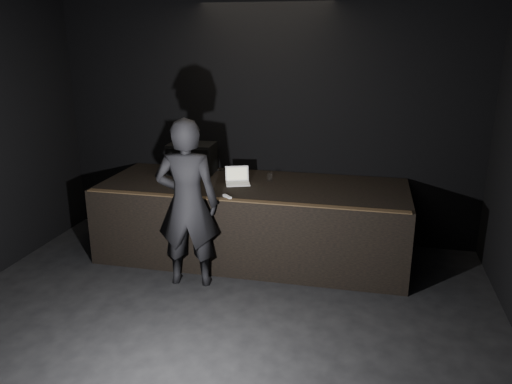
{
  "coord_description": "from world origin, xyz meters",
  "views": [
    {
      "loc": [
        1.43,
        -3.39,
        2.83
      ],
      "look_at": [
        0.14,
        2.3,
        1.03
      ],
      "focal_mm": 35.0,
      "sensor_mm": 36.0,
      "label": 1
    }
  ],
  "objects": [
    {
      "name": "stage_monitor",
      "position": [
        -0.98,
        3.12,
        1.21
      ],
      "size": [
        0.65,
        0.49,
        0.42
      ],
      "rotation": [
        0.0,
        0.0,
        0.04
      ],
      "color": "black",
      "rests_on": "stage_riser"
    },
    {
      "name": "stage_riser",
      "position": [
        0.0,
        2.73,
        0.5
      ],
      "size": [
        4.0,
        1.5,
        1.0
      ],
      "primitive_type": "cube",
      "color": "black",
      "rests_on": "ground"
    },
    {
      "name": "riser_lip",
      "position": [
        0.0,
        2.02,
        1.01
      ],
      "size": [
        3.92,
        0.1,
        0.01
      ],
      "primitive_type": "cube",
      "color": "brown",
      "rests_on": "stage_riser"
    },
    {
      "name": "plastic_cup",
      "position": [
        0.18,
        2.97,
        1.05
      ],
      "size": [
        0.08,
        0.08,
        0.1
      ],
      "primitive_type": "cylinder",
      "color": "white",
      "rests_on": "stage_riser"
    },
    {
      "name": "ground",
      "position": [
        0.0,
        0.0,
        0.0
      ],
      "size": [
        7.0,
        7.0,
        0.0
      ],
      "primitive_type": "plane",
      "color": "black",
      "rests_on": "ground"
    },
    {
      "name": "laptop",
      "position": [
        -0.21,
        2.74,
        1.06
      ],
      "size": [
        0.38,
        0.36,
        0.21
      ],
      "rotation": [
        0.0,
        0.0,
        0.34
      ],
      "color": "white",
      "rests_on": "stage_riser"
    },
    {
      "name": "cable",
      "position": [
        -0.95,
        3.17,
        1.01
      ],
      "size": [
        0.77,
        0.4,
        0.02
      ],
      "primitive_type": "cylinder",
      "rotation": [
        0.0,
        1.57,
        0.47
      ],
      "color": "black",
      "rests_on": "stage_riser"
    },
    {
      "name": "person",
      "position": [
        -0.56,
        1.78,
        1.0
      ],
      "size": [
        0.79,
        0.58,
        2.0
      ],
      "primitive_type": "imported",
      "rotation": [
        0.0,
        0.0,
        3.28
      ],
      "color": "black",
      "rests_on": "ground"
    },
    {
      "name": "room_walls",
      "position": [
        0.0,
        0.0,
        2.02
      ],
      "size": [
        6.1,
        7.1,
        3.52
      ],
      "color": "black",
      "rests_on": "ground"
    },
    {
      "name": "wii_remote",
      "position": [
        -0.17,
        2.09,
        1.01
      ],
      "size": [
        0.14,
        0.14,
        0.03
      ],
      "primitive_type": "cube",
      "rotation": [
        0.0,
        0.0,
        0.76
      ],
      "color": "white",
      "rests_on": "stage_riser"
    },
    {
      "name": "beer_can",
      "position": [
        -0.71,
        2.44,
        1.08
      ],
      "size": [
        0.06,
        0.06,
        0.15
      ],
      "color": "silver",
      "rests_on": "stage_riser"
    }
  ]
}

